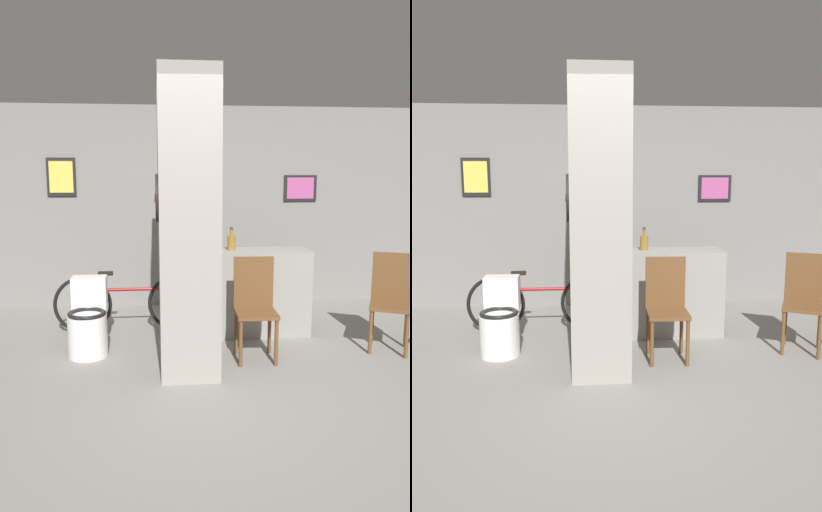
# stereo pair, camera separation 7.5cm
# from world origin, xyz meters

# --- Properties ---
(ground_plane) EXTENTS (14.00, 14.00, 0.00)m
(ground_plane) POSITION_xyz_m (0.00, 0.00, 0.00)
(ground_plane) COLOR gray
(wall_back) EXTENTS (8.00, 0.09, 2.60)m
(wall_back) POSITION_xyz_m (-0.00, 2.63, 1.30)
(wall_back) COLOR gray
(wall_back) RESTS_ON ground_plane
(pillar_center) EXTENTS (0.54, 0.92, 2.60)m
(pillar_center) POSITION_xyz_m (-0.15, 0.46, 1.30)
(pillar_center) COLOR gray
(pillar_center) RESTS_ON ground_plane
(counter_shelf) EXTENTS (1.18, 0.44, 0.93)m
(counter_shelf) POSITION_xyz_m (0.64, 1.30, 0.47)
(counter_shelf) COLOR gray
(counter_shelf) RESTS_ON ground_plane
(toilet) EXTENTS (0.38, 0.54, 0.73)m
(toilet) POSITION_xyz_m (-1.10, 0.83, 0.31)
(toilet) COLOR white
(toilet) RESTS_ON ground_plane
(chair_near_pillar) EXTENTS (0.40, 0.40, 0.96)m
(chair_near_pillar) POSITION_xyz_m (0.50, 0.59, 0.53)
(chair_near_pillar) COLOR brown
(chair_near_pillar) RESTS_ON ground_plane
(chair_by_doorway) EXTENTS (0.51, 0.51, 0.96)m
(chair_by_doorway) POSITION_xyz_m (1.90, 0.69, 0.53)
(chair_by_doorway) COLOR brown
(chair_by_doorway) RESTS_ON ground_plane
(bicycle) EXTENTS (1.67, 0.42, 0.69)m
(bicycle) POSITION_xyz_m (-0.72, 1.48, 0.33)
(bicycle) COLOR black
(bicycle) RESTS_ON ground_plane
(bottle_tall) EXTENTS (0.09, 0.09, 0.25)m
(bottle_tall) POSITION_xyz_m (0.38, 1.32, 1.02)
(bottle_tall) COLOR olive
(bottle_tall) RESTS_ON counter_shelf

